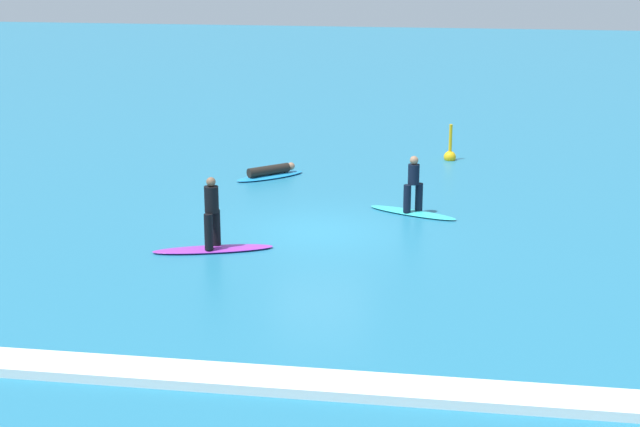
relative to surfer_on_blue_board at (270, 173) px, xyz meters
The scene contains 6 objects.
ground_plane 6.25m from the surfer_on_blue_board, 66.14° to the right, with size 120.00×120.00×0.00m, color teal.
surfer_on_blue_board is the anchor object (origin of this frame).
surfer_on_teal_board 6.09m from the surfer_on_blue_board, 36.78° to the right, with size 2.70×1.60×1.69m.
surfer_on_purple_board 7.78m from the surfer_on_blue_board, 89.02° to the right, with size 3.06×1.50×1.90m.
marker_buoy 6.69m from the surfer_on_blue_board, 31.21° to the left, with size 0.43×0.43×1.38m.
wave_crest 15.20m from the surfer_on_blue_board, 80.42° to the right, with size 19.02×0.90×0.18m, color white.
Camera 1 is at (3.83, -24.58, 7.63)m, focal length 54.74 mm.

